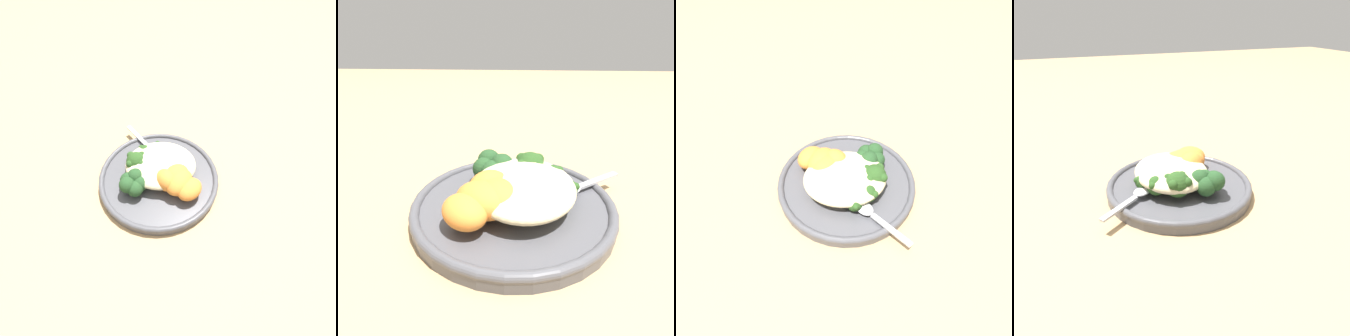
% 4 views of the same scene
% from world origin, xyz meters
% --- Properties ---
extents(ground_plane, '(4.00, 4.00, 0.00)m').
position_xyz_m(ground_plane, '(0.00, 0.00, 0.00)').
color(ground_plane, tan).
extents(plate, '(0.25, 0.25, 0.02)m').
position_xyz_m(plate, '(0.01, 0.01, 0.01)').
color(plate, '#4C4C51').
rests_on(plate, ground_plane).
extents(quinoa_mound, '(0.15, 0.13, 0.04)m').
position_xyz_m(quinoa_mound, '(0.01, 0.02, 0.04)').
color(quinoa_mound, beige).
rests_on(quinoa_mound, plate).
extents(broccoli_stalk_0, '(0.05, 0.10, 0.03)m').
position_xyz_m(broccoli_stalk_0, '(0.01, 0.05, 0.03)').
color(broccoli_stalk_0, '#ADC675').
rests_on(broccoli_stalk_0, plate).
extents(broccoli_stalk_1, '(0.08, 0.08, 0.03)m').
position_xyz_m(broccoli_stalk_1, '(-0.01, 0.05, 0.04)').
color(broccoli_stalk_1, '#ADC675').
rests_on(broccoli_stalk_1, plate).
extents(broccoli_stalk_2, '(0.11, 0.05, 0.04)m').
position_xyz_m(broccoli_stalk_2, '(-0.03, 0.03, 0.04)').
color(broccoli_stalk_2, '#ADC675').
rests_on(broccoli_stalk_2, plate).
extents(broccoli_stalk_3, '(0.08, 0.04, 0.03)m').
position_xyz_m(broccoli_stalk_3, '(-0.01, -0.00, 0.04)').
color(broccoli_stalk_3, '#ADC675').
rests_on(broccoli_stalk_3, plate).
extents(sweet_potato_chunk_0, '(0.06, 0.07, 0.04)m').
position_xyz_m(sweet_potato_chunk_0, '(0.02, -0.02, 0.04)').
color(sweet_potato_chunk_0, orange).
rests_on(sweet_potato_chunk_0, plate).
extents(sweet_potato_chunk_1, '(0.08, 0.08, 0.04)m').
position_xyz_m(sweet_potato_chunk_1, '(0.04, -0.01, 0.04)').
color(sweet_potato_chunk_1, orange).
rests_on(sweet_potato_chunk_1, plate).
extents(sweet_potato_chunk_2, '(0.07, 0.07, 0.03)m').
position_xyz_m(sweet_potato_chunk_2, '(0.07, -0.04, 0.04)').
color(sweet_potato_chunk_2, orange).
rests_on(sweet_potato_chunk_2, plate).
extents(sweet_potato_chunk_3, '(0.08, 0.08, 0.04)m').
position_xyz_m(sweet_potato_chunk_3, '(0.05, -0.02, 0.04)').
color(sweet_potato_chunk_3, orange).
rests_on(sweet_potato_chunk_3, plate).
extents(kale_tuft, '(0.06, 0.06, 0.04)m').
position_xyz_m(kale_tuft, '(-0.04, -0.02, 0.04)').
color(kale_tuft, '#234723').
rests_on(kale_tuft, plate).
extents(spoon, '(0.08, 0.10, 0.01)m').
position_xyz_m(spoon, '(-0.02, 0.09, 0.03)').
color(spoon, '#B7B7BC').
rests_on(spoon, plate).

